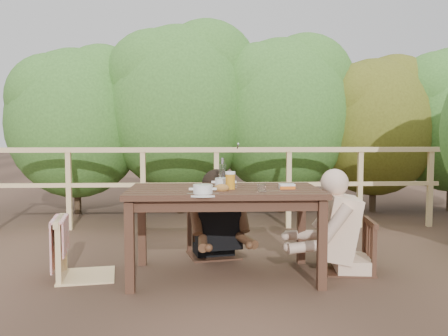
{
  "coord_description": "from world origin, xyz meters",
  "views": [
    {
      "loc": [
        -0.19,
        -3.95,
        1.2
      ],
      "look_at": [
        0.0,
        0.05,
        0.9
      ],
      "focal_mm": 38.9,
      "sensor_mm": 36.0,
      "label": 1
    }
  ],
  "objects_px": {
    "table": "(224,233)",
    "chair_far": "(213,208)",
    "tumbler": "(262,189)",
    "soup_near": "(203,190)",
    "butter_tub": "(287,187)",
    "diner_right": "(353,187)",
    "beer_glass": "(230,181)",
    "bottle": "(222,173)",
    "woman": "(213,189)",
    "soup_far": "(224,183)",
    "chair_right": "(349,223)",
    "bread_roll": "(222,188)",
    "chair_left": "(85,220)"
  },
  "relations": [
    {
      "from": "table",
      "to": "soup_far",
      "type": "bearing_deg",
      "value": 88.4
    },
    {
      "from": "chair_right",
      "to": "tumbler",
      "type": "xyz_separation_m",
      "value": [
        -0.8,
        -0.37,
        0.34
      ]
    },
    {
      "from": "beer_glass",
      "to": "bread_roll",
      "type": "bearing_deg",
      "value": -122.81
    },
    {
      "from": "table",
      "to": "bottle",
      "type": "xyz_separation_m",
      "value": [
        -0.01,
        0.17,
        0.49
      ]
    },
    {
      "from": "chair_far",
      "to": "bottle",
      "type": "relative_size",
      "value": 3.62
    },
    {
      "from": "beer_glass",
      "to": "bottle",
      "type": "distance_m",
      "value": 0.24
    },
    {
      "from": "soup_near",
      "to": "bread_roll",
      "type": "xyz_separation_m",
      "value": [
        0.15,
        0.16,
        -0.01
      ]
    },
    {
      "from": "soup_near",
      "to": "butter_tub",
      "type": "height_order",
      "value": "soup_near"
    },
    {
      "from": "chair_right",
      "to": "soup_far",
      "type": "relative_size",
      "value": 3.31
    },
    {
      "from": "chair_right",
      "to": "soup_near",
      "type": "xyz_separation_m",
      "value": [
        -1.26,
        -0.44,
        0.34
      ]
    },
    {
      "from": "soup_near",
      "to": "butter_tub",
      "type": "bearing_deg",
      "value": 22.25
    },
    {
      "from": "table",
      "to": "chair_far",
      "type": "bearing_deg",
      "value": 96.19
    },
    {
      "from": "soup_far",
      "to": "butter_tub",
      "type": "relative_size",
      "value": 2.03
    },
    {
      "from": "bread_roll",
      "to": "bottle",
      "type": "xyz_separation_m",
      "value": [
        0.02,
        0.35,
        0.09
      ]
    },
    {
      "from": "soup_far",
      "to": "diner_right",
      "type": "bearing_deg",
      "value": -2.29
    },
    {
      "from": "soup_near",
      "to": "butter_tub",
      "type": "xyz_separation_m",
      "value": [
        0.69,
        0.28,
        -0.01
      ]
    },
    {
      "from": "table",
      "to": "woman",
      "type": "bearing_deg",
      "value": 96.02
    },
    {
      "from": "chair_right",
      "to": "soup_far",
      "type": "bearing_deg",
      "value": -85.43
    },
    {
      "from": "soup_far",
      "to": "tumbler",
      "type": "height_order",
      "value": "soup_far"
    },
    {
      "from": "table",
      "to": "woman",
      "type": "distance_m",
      "value": 0.75
    },
    {
      "from": "chair_left",
      "to": "woman",
      "type": "distance_m",
      "value": 1.26
    },
    {
      "from": "tumbler",
      "to": "woman",
      "type": "bearing_deg",
      "value": 110.05
    },
    {
      "from": "butter_tub",
      "to": "chair_left",
      "type": "bearing_deg",
      "value": 175.07
    },
    {
      "from": "chair_far",
      "to": "soup_far",
      "type": "height_order",
      "value": "chair_far"
    },
    {
      "from": "butter_tub",
      "to": "woman",
      "type": "bearing_deg",
      "value": 126.27
    },
    {
      "from": "table",
      "to": "diner_right",
      "type": "height_order",
      "value": "diner_right"
    },
    {
      "from": "table",
      "to": "tumbler",
      "type": "distance_m",
      "value": 0.55
    },
    {
      "from": "table",
      "to": "soup_far",
      "type": "xyz_separation_m",
      "value": [
        0.0,
        0.15,
        0.4
      ]
    },
    {
      "from": "table",
      "to": "beer_glass",
      "type": "xyz_separation_m",
      "value": [
        0.05,
        -0.06,
        0.44
      ]
    },
    {
      "from": "beer_glass",
      "to": "bottle",
      "type": "xyz_separation_m",
      "value": [
        -0.05,
        0.23,
        0.05
      ]
    },
    {
      "from": "chair_far",
      "to": "bread_roll",
      "type": "distance_m",
      "value": 0.9
    },
    {
      "from": "chair_right",
      "to": "diner_right",
      "type": "relative_size",
      "value": 0.58
    },
    {
      "from": "woman",
      "to": "butter_tub",
      "type": "distance_m",
      "value": 0.95
    },
    {
      "from": "beer_glass",
      "to": "butter_tub",
      "type": "xyz_separation_m",
      "value": [
        0.46,
        0.0,
        -0.05
      ]
    },
    {
      "from": "soup_far",
      "to": "chair_far",
      "type": "bearing_deg",
      "value": 98.35
    },
    {
      "from": "chair_left",
      "to": "bread_roll",
      "type": "bearing_deg",
      "value": -110.33
    },
    {
      "from": "diner_right",
      "to": "bottle",
      "type": "xyz_separation_m",
      "value": [
        -1.11,
        0.07,
        0.12
      ]
    },
    {
      "from": "table",
      "to": "chair_far",
      "type": "xyz_separation_m",
      "value": [
        -0.07,
        0.67,
        0.1
      ]
    },
    {
      "from": "diner_right",
      "to": "tumbler",
      "type": "distance_m",
      "value": 0.91
    },
    {
      "from": "woman",
      "to": "bottle",
      "type": "relative_size",
      "value": 5.05
    },
    {
      "from": "chair_left",
      "to": "soup_near",
      "type": "bearing_deg",
      "value": -120.8
    },
    {
      "from": "table",
      "to": "tumbler",
      "type": "height_order",
      "value": "tumbler"
    },
    {
      "from": "table",
      "to": "diner_right",
      "type": "bearing_deg",
      "value": 5.28
    },
    {
      "from": "soup_far",
      "to": "bread_roll",
      "type": "bearing_deg",
      "value": -95.8
    },
    {
      "from": "chair_right",
      "to": "butter_tub",
      "type": "bearing_deg",
      "value": -67.28
    },
    {
      "from": "woman",
      "to": "beer_glass",
      "type": "relative_size",
      "value": 8.24
    },
    {
      "from": "soup_far",
      "to": "tumbler",
      "type": "distance_m",
      "value": 0.49
    },
    {
      "from": "table",
      "to": "soup_near",
      "type": "distance_m",
      "value": 0.56
    },
    {
      "from": "chair_right",
      "to": "bread_roll",
      "type": "xyz_separation_m",
      "value": [
        -1.11,
        -0.28,
        0.33
      ]
    },
    {
      "from": "chair_right",
      "to": "soup_near",
      "type": "height_order",
      "value": "chair_right"
    }
  ]
}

